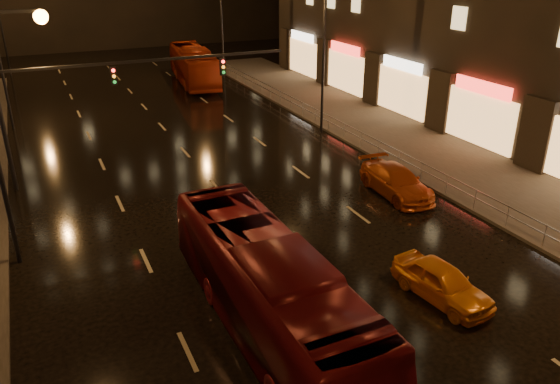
% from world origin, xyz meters
% --- Properties ---
extents(ground, '(140.00, 140.00, 0.00)m').
position_xyz_m(ground, '(0.00, 20.00, 0.00)').
color(ground, black).
rests_on(ground, ground).
extents(sidewalk_right, '(7.00, 70.00, 0.15)m').
position_xyz_m(sidewalk_right, '(13.50, 15.00, 0.07)').
color(sidewalk_right, '#38332D').
rests_on(sidewalk_right, ground).
extents(traffic_signal, '(15.31, 0.32, 6.20)m').
position_xyz_m(traffic_signal, '(-5.06, 20.00, 4.74)').
color(traffic_signal, black).
rests_on(traffic_signal, ground).
extents(railing_right, '(0.05, 56.00, 1.00)m').
position_xyz_m(railing_right, '(10.20, 18.00, 0.90)').
color(railing_right, '#99999E').
rests_on(railing_right, sidewalk_right).
extents(bus_red, '(2.83, 11.59, 3.22)m').
position_xyz_m(bus_red, '(-2.26, 3.92, 1.61)').
color(bus_red, maroon).
rests_on(bus_red, ground).
extents(bus_curb, '(4.17, 12.21, 3.33)m').
position_xyz_m(bus_curb, '(6.20, 40.73, 1.67)').
color(bus_curb, '#A92D10').
rests_on(bus_curb, ground).
extents(taxi_near, '(2.05, 4.09, 1.34)m').
position_xyz_m(taxi_near, '(4.00, 2.98, 0.67)').
color(taxi_near, orange).
rests_on(taxi_near, ground).
extents(taxi_far, '(2.23, 5.01, 1.43)m').
position_xyz_m(taxi_far, '(8.00, 11.23, 0.71)').
color(taxi_far, '#B94611').
rests_on(taxi_far, ground).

